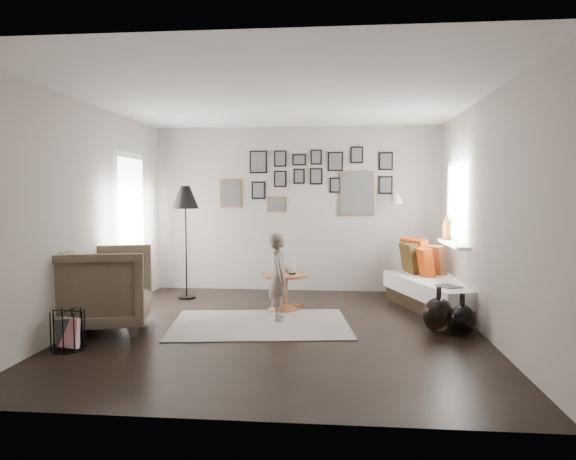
# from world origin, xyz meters

# --- Properties ---
(ground) EXTENTS (4.80, 4.80, 0.00)m
(ground) POSITION_xyz_m (0.00, 0.00, 0.00)
(ground) COLOR black
(ground) RESTS_ON ground
(wall_back) EXTENTS (4.50, 0.00, 4.50)m
(wall_back) POSITION_xyz_m (0.00, 2.40, 1.30)
(wall_back) COLOR #9C9388
(wall_back) RESTS_ON ground
(wall_front) EXTENTS (4.50, 0.00, 4.50)m
(wall_front) POSITION_xyz_m (0.00, -2.40, 1.30)
(wall_front) COLOR #9C9388
(wall_front) RESTS_ON ground
(wall_left) EXTENTS (0.00, 4.80, 4.80)m
(wall_left) POSITION_xyz_m (-2.25, 0.00, 1.30)
(wall_left) COLOR #9C9388
(wall_left) RESTS_ON ground
(wall_right) EXTENTS (0.00, 4.80, 4.80)m
(wall_right) POSITION_xyz_m (2.25, 0.00, 1.30)
(wall_right) COLOR #9C9388
(wall_right) RESTS_ON ground
(ceiling) EXTENTS (4.80, 4.80, 0.00)m
(ceiling) POSITION_xyz_m (0.00, 0.00, 2.60)
(ceiling) COLOR white
(ceiling) RESTS_ON wall_back
(door_left) EXTENTS (0.00, 2.14, 2.14)m
(door_left) POSITION_xyz_m (-2.23, 1.20, 1.05)
(door_left) COLOR white
(door_left) RESTS_ON wall_left
(window_right) EXTENTS (0.15, 1.32, 1.30)m
(window_right) POSITION_xyz_m (2.18, 1.34, 0.93)
(window_right) COLOR white
(window_right) RESTS_ON wall_right
(gallery_wall) EXTENTS (2.74, 0.03, 1.08)m
(gallery_wall) POSITION_xyz_m (0.29, 2.38, 1.74)
(gallery_wall) COLOR brown
(gallery_wall) RESTS_ON wall_back
(wall_sconce) EXTENTS (0.18, 0.36, 0.16)m
(wall_sconce) POSITION_xyz_m (1.55, 2.13, 1.46)
(wall_sconce) COLOR white
(wall_sconce) RESTS_ON wall_back
(rug) EXTENTS (2.24, 1.70, 0.01)m
(rug) POSITION_xyz_m (-0.25, 0.17, 0.01)
(rug) COLOR beige
(rug) RESTS_ON ground
(pedestal_table) EXTENTS (0.62, 0.62, 0.49)m
(pedestal_table) POSITION_xyz_m (-0.05, 0.95, 0.22)
(pedestal_table) COLOR brown
(pedestal_table) RESTS_ON ground
(vase) EXTENTS (0.18, 0.18, 0.44)m
(vase) POSITION_xyz_m (-0.13, 0.97, 0.62)
(vase) COLOR black
(vase) RESTS_ON pedestal_table
(candles) EXTENTS (0.11, 0.11, 0.23)m
(candles) POSITION_xyz_m (0.06, 0.95, 0.60)
(candles) COLOR black
(candles) RESTS_ON pedestal_table
(daybed) EXTENTS (1.32, 1.99, 0.90)m
(daybed) POSITION_xyz_m (2.00, 1.20, 0.28)
(daybed) COLOR black
(daybed) RESTS_ON ground
(magazine_on_daybed) EXTENTS (0.31, 0.34, 0.01)m
(magazine_on_daybed) POSITION_xyz_m (2.00, 0.56, 0.42)
(magazine_on_daybed) COLOR black
(magazine_on_daybed) RESTS_ON daybed
(armchair) EXTENTS (1.28, 1.26, 0.95)m
(armchair) POSITION_xyz_m (-2.00, -0.20, 0.48)
(armchair) COLOR brown
(armchair) RESTS_ON ground
(armchair_cushion) EXTENTS (0.52, 0.53, 0.20)m
(armchair_cushion) POSITION_xyz_m (-2.00, -0.15, 0.48)
(armchair_cushion) COLOR white
(armchair_cushion) RESTS_ON armchair
(floor_lamp) EXTENTS (0.39, 0.39, 1.66)m
(floor_lamp) POSITION_xyz_m (-1.56, 1.60, 1.43)
(floor_lamp) COLOR black
(floor_lamp) RESTS_ON ground
(magazine_basket) EXTENTS (0.34, 0.34, 0.39)m
(magazine_basket) POSITION_xyz_m (-2.00, -0.98, 0.19)
(magazine_basket) COLOR black
(magazine_basket) RESTS_ON ground
(demijohn_large) EXTENTS (0.34, 0.34, 0.51)m
(demijohn_large) POSITION_xyz_m (1.77, 0.00, 0.20)
(demijohn_large) COLOR black
(demijohn_large) RESTS_ON ground
(demijohn_small) EXTENTS (0.30, 0.30, 0.47)m
(demijohn_small) POSITION_xyz_m (2.00, -0.12, 0.18)
(demijohn_small) COLOR black
(demijohn_small) RESTS_ON ground
(child) EXTENTS (0.33, 0.44, 1.07)m
(child) POSITION_xyz_m (-0.05, 0.41, 0.54)
(child) COLOR #6D5E56
(child) RESTS_ON ground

